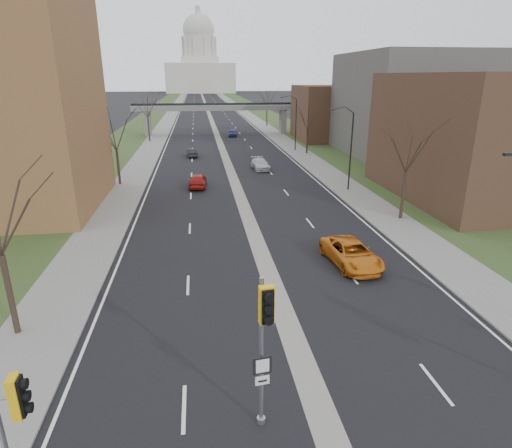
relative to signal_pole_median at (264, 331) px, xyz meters
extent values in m
plane|color=black|center=(2.21, -0.64, -4.00)|extent=(700.00, 700.00, 0.00)
cube|color=black|center=(2.21, 149.36, -4.00)|extent=(20.00, 600.00, 0.01)
cube|color=gray|center=(2.21, 149.36, -4.00)|extent=(1.20, 600.00, 0.02)
cube|color=gray|center=(14.21, 149.36, -3.94)|extent=(4.00, 600.00, 0.12)
cube|color=gray|center=(-9.79, 149.36, -3.94)|extent=(4.00, 600.00, 0.12)
cube|color=#2A3D1C|center=(20.21, 149.36, -3.95)|extent=(8.00, 600.00, 0.10)
cube|color=#2A3D1C|center=(-15.79, 149.36, -3.95)|extent=(8.00, 600.00, 0.10)
cube|color=brown|center=(26.21, 27.36, 2.00)|extent=(16.00, 20.00, 12.00)
cube|color=#53514B|center=(30.21, 51.36, 3.50)|extent=(18.00, 22.00, 15.00)
cube|color=brown|center=(24.21, 69.36, 1.00)|extent=(14.00, 14.00, 10.00)
cube|color=slate|center=(-11.79, 79.36, -1.50)|extent=(1.20, 2.50, 5.00)
cube|color=slate|center=(16.21, 79.36, -1.50)|extent=(1.20, 2.50, 5.00)
cube|color=slate|center=(2.21, 79.36, 1.50)|extent=(34.00, 3.00, 1.00)
cube|color=black|center=(2.21, 79.36, 2.20)|extent=(34.00, 0.15, 0.50)
cube|color=beige|center=(2.21, 319.36, 6.00)|extent=(48.00, 42.00, 20.00)
cube|color=beige|center=(2.21, 319.36, 18.00)|extent=(26.00, 26.00, 5.00)
cylinder|color=beige|center=(2.21, 319.36, 27.00)|extent=(22.00, 22.00, 14.00)
sphere|color=beige|center=(2.21, 319.36, 38.00)|extent=(22.00, 22.00, 22.00)
cylinder|color=beige|center=(2.21, 319.36, 49.50)|extent=(3.60, 3.60, 4.50)
cube|color=black|center=(11.71, 5.36, 4.47)|extent=(0.45, 0.18, 0.14)
cylinder|color=black|center=(14.01, 31.36, 0.12)|extent=(0.16, 0.16, 8.00)
cube|color=black|center=(11.71, 31.36, 4.47)|extent=(0.45, 0.18, 0.14)
cylinder|color=black|center=(14.01, 57.36, 0.12)|extent=(0.16, 0.16, 8.00)
cube|color=black|center=(11.71, 57.36, 4.47)|extent=(0.45, 0.18, 0.14)
cylinder|color=#382B21|center=(-10.79, 7.36, -1.88)|extent=(0.28, 0.28, 4.00)
cylinder|color=#382B21|center=(-10.79, 37.36, -2.01)|extent=(0.28, 0.28, 3.75)
cylinder|color=#382B21|center=(-10.79, 71.36, -1.76)|extent=(0.28, 0.28, 4.25)
cylinder|color=#382B21|center=(15.21, 21.36, -1.88)|extent=(0.28, 0.28, 4.00)
cylinder|color=#382B21|center=(15.21, 54.36, -2.13)|extent=(0.28, 0.28, 3.50)
cylinder|color=#382B21|center=(15.21, 94.36, -1.76)|extent=(0.28, 0.28, 4.25)
cube|color=#ECAF0D|center=(-7.02, -1.49, -0.49)|extent=(0.47, 0.49, 1.30)
cylinder|color=gray|center=(-0.04, 0.32, -1.13)|extent=(0.15, 0.15, 5.74)
cylinder|color=gray|center=(-0.04, 0.32, -3.89)|extent=(0.31, 0.31, 0.22)
cube|color=#ECAF0D|center=(0.03, -0.23, 1.08)|extent=(0.52, 0.50, 1.27)
cube|color=black|center=(-0.04, 0.32, -1.46)|extent=(0.66, 0.13, 0.66)
cube|color=silver|center=(-0.04, 0.32, -2.07)|extent=(0.50, 0.11, 0.33)
imported|color=maroon|center=(-2.02, 35.05, -3.23)|extent=(2.12, 4.67, 1.55)
imported|color=black|center=(-2.80, 54.11, -3.37)|extent=(1.75, 3.94, 1.26)
imported|color=orange|center=(7.77, 12.98, -3.23)|extent=(3.16, 5.81, 1.55)
imported|color=silver|center=(6.22, 43.58, -3.31)|extent=(2.25, 4.91, 1.39)
imported|color=navy|center=(5.32, 76.55, -3.31)|extent=(2.12, 4.22, 1.38)
camera|label=1|loc=(-1.84, -11.64, 7.73)|focal=30.00mm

